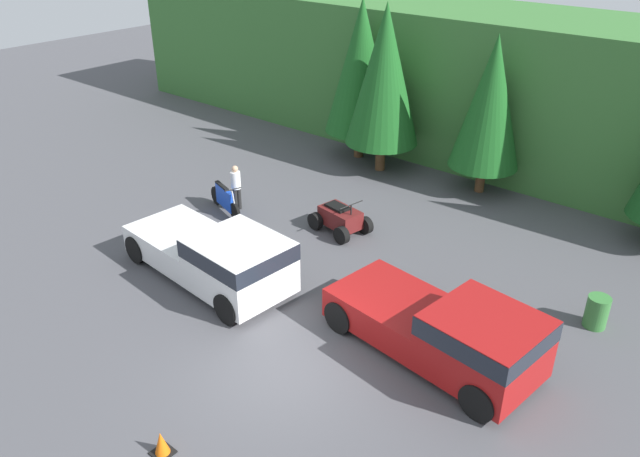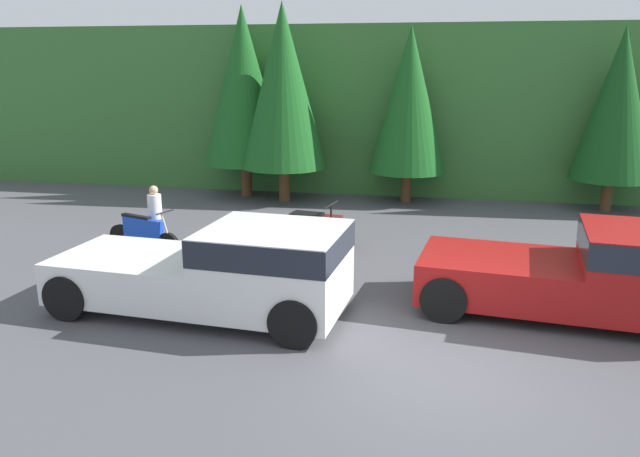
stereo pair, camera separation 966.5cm
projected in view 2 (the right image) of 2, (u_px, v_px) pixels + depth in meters
name	position (u px, v px, depth m)	size (l,w,h in m)	color
ground_plane	(433.00, 371.00, 9.70)	(80.00, 80.00, 0.00)	#4C4C51
hillside_backdrop	(446.00, 107.00, 24.10)	(44.00, 6.00, 5.93)	#387033
tree_left	(244.00, 86.00, 21.49)	(2.88, 2.88, 6.55)	brown
tree_mid_left	(283.00, 87.00, 20.61)	(2.90, 2.90, 6.58)	brown
tree_mid_right	(409.00, 100.00, 20.59)	(2.57, 2.57, 5.83)	brown
tree_right	(618.00, 105.00, 19.30)	(2.52, 2.52, 5.74)	brown
pickup_truck_red	(596.00, 271.00, 11.48)	(5.52, 2.85, 1.75)	maroon
pickup_truck_second	(227.00, 268.00, 11.64)	(5.70, 2.67, 1.75)	white
dirt_bike	(144.00, 236.00, 15.42)	(2.20, 0.92, 1.20)	black
quad_atv	(312.00, 230.00, 16.13)	(2.07, 1.57, 1.17)	black
rider_person	(155.00, 216.00, 15.70)	(0.35, 0.37, 1.68)	black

